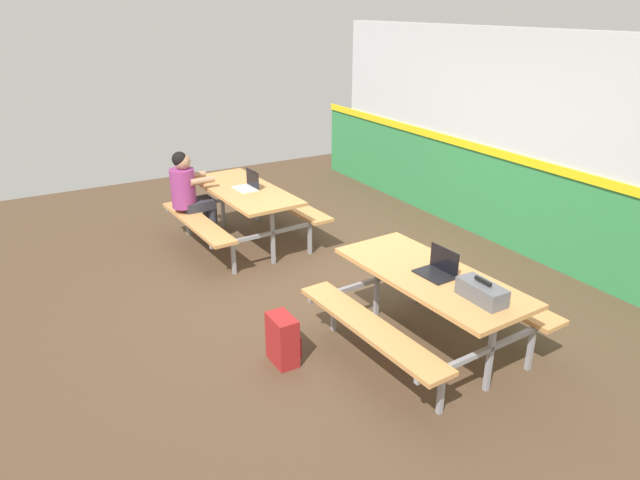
# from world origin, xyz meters

# --- Properties ---
(ground_plane) EXTENTS (10.00, 10.00, 0.02)m
(ground_plane) POSITION_xyz_m (0.00, 0.00, -0.01)
(ground_plane) COLOR #4C3826
(accent_backdrop) EXTENTS (8.00, 0.14, 2.60)m
(accent_backdrop) POSITION_xyz_m (0.00, 2.67, 1.25)
(accent_backdrop) COLOR #338C4C
(accent_backdrop) RESTS_ON ground
(picnic_table_left) EXTENTS (1.81, 1.64, 0.74)m
(picnic_table_left) POSITION_xyz_m (-1.50, -0.17, 0.57)
(picnic_table_left) COLOR tan
(picnic_table_left) RESTS_ON ground
(picnic_table_right) EXTENTS (1.81, 1.64, 0.74)m
(picnic_table_right) POSITION_xyz_m (1.50, 0.26, 0.57)
(picnic_table_right) COLOR tan
(picnic_table_right) RESTS_ON ground
(student_nearer) EXTENTS (0.38, 0.53, 1.21)m
(student_nearer) POSITION_xyz_m (-1.87, -0.74, 0.71)
(student_nearer) COLOR #2D2D38
(student_nearer) RESTS_ON ground
(laptop_silver) EXTENTS (0.33, 0.24, 0.22)m
(laptop_silver) POSITION_xyz_m (-1.47, -0.13, 0.79)
(laptop_silver) COLOR silver
(laptop_silver) RESTS_ON picnic_table_left
(laptop_dark) EXTENTS (0.33, 0.24, 0.22)m
(laptop_dark) POSITION_xyz_m (1.54, 0.29, 0.79)
(laptop_dark) COLOR black
(laptop_dark) RESTS_ON picnic_table_right
(toolbox_grey) EXTENTS (0.40, 0.18, 0.18)m
(toolbox_grey) POSITION_xyz_m (2.05, 0.28, 0.81)
(toolbox_grey) COLOR #595B60
(toolbox_grey) RESTS_ON picnic_table_right
(backpack_dark) EXTENTS (0.30, 0.22, 0.44)m
(backpack_dark) POSITION_xyz_m (1.05, -0.92, 0.22)
(backpack_dark) COLOR maroon
(backpack_dark) RESTS_ON ground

